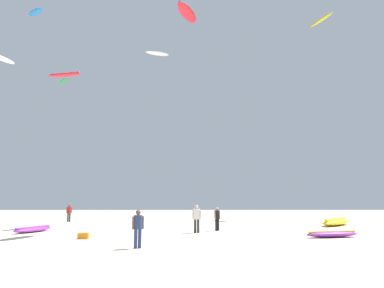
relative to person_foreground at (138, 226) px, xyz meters
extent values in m
plane|color=beige|center=(2.61, -5.07, -0.96)|extent=(120.00, 120.00, 0.00)
cylinder|color=navy|center=(-0.08, -0.04, -0.55)|extent=(0.15, 0.15, 0.81)
cylinder|color=navy|center=(0.08, 0.04, -0.55)|extent=(0.15, 0.15, 0.81)
cylinder|color=navy|center=(0.00, 0.00, 0.15)|extent=(0.37, 0.37, 0.61)
cylinder|color=brown|center=(-0.20, -0.09, 0.13)|extent=(0.11, 0.11, 0.56)
cylinder|color=brown|center=(0.20, 0.09, 0.13)|extent=(0.11, 0.11, 0.56)
sphere|color=brown|center=(0.00, 0.00, 0.57)|extent=(0.22, 0.22, 0.22)
cylinder|color=#2D2D33|center=(-8.87, 17.98, -0.55)|extent=(0.15, 0.15, 0.80)
cylinder|color=#2D2D33|center=(-9.01, 17.86, -0.55)|extent=(0.15, 0.15, 0.80)
cylinder|color=#B21E23|center=(-8.94, 17.92, 0.15)|extent=(0.37, 0.37, 0.60)
cylinder|color=brown|center=(-8.78, 18.06, 0.12)|extent=(0.11, 0.11, 0.55)
cylinder|color=brown|center=(-9.10, 17.77, 0.12)|extent=(0.11, 0.11, 0.55)
sphere|color=brown|center=(-8.94, 17.92, 0.57)|extent=(0.22, 0.22, 0.22)
cylinder|color=#2D2D33|center=(2.86, 6.97, -0.53)|extent=(0.16, 0.16, 0.86)
cylinder|color=#2D2D33|center=(2.66, 6.99, -0.53)|extent=(0.16, 0.16, 0.86)
cylinder|color=silver|center=(2.76, 6.98, 0.23)|extent=(0.40, 0.40, 0.65)
cylinder|color=beige|center=(2.99, 6.95, 0.20)|extent=(0.11, 0.11, 0.60)
cylinder|color=beige|center=(2.53, 7.01, 0.20)|extent=(0.11, 0.11, 0.60)
sphere|color=beige|center=(2.76, 6.98, 0.67)|extent=(0.23, 0.23, 0.23)
cylinder|color=black|center=(4.27, 8.57, -0.57)|extent=(0.15, 0.15, 0.78)
cylinder|color=black|center=(4.12, 8.47, -0.57)|extent=(0.15, 0.15, 0.78)
cylinder|color=black|center=(4.20, 8.52, 0.11)|extent=(0.36, 0.36, 0.58)
cylinder|color=tan|center=(4.37, 8.64, 0.09)|extent=(0.10, 0.10, 0.54)
cylinder|color=tan|center=(4.02, 8.40, 0.09)|extent=(0.10, 0.10, 0.54)
sphere|color=tan|center=(4.20, 8.52, 0.52)|extent=(0.21, 0.21, 0.21)
ellipsoid|color=yellow|center=(14.22, 13.12, -0.68)|extent=(4.28, 4.69, 0.55)
cylinder|color=yellow|center=(14.22, 13.12, -0.46)|extent=(3.12, 3.62, 0.22)
ellipsoid|color=purple|center=(-7.81, 7.64, -0.78)|extent=(1.88, 3.28, 0.34)
cylinder|color=purple|center=(-7.81, 7.64, -0.64)|extent=(1.08, 2.80, 0.14)
ellipsoid|color=purple|center=(10.25, 4.24, -0.78)|extent=(3.28, 1.57, 0.38)
cylinder|color=yellow|center=(10.25, 4.24, -0.64)|extent=(2.87, 0.77, 0.14)
cube|color=orange|center=(-3.42, 3.74, -0.80)|extent=(0.56, 0.36, 0.32)
ellipsoid|color=blue|center=(-17.13, 25.69, 24.59)|extent=(2.76, 2.29, 0.56)
ellipsoid|color=white|center=(-14.67, 14.43, 13.72)|extent=(1.90, 2.98, 0.32)
ellipsoid|color=green|center=(-16.30, 34.50, 18.57)|extent=(2.47, 2.61, 0.41)
cylinder|color=orange|center=(-16.30, 34.50, 18.69)|extent=(1.80, 1.99, 0.12)
ellipsoid|color=white|center=(-2.55, 36.14, 23.73)|extent=(3.83, 2.22, 0.47)
ellipsoid|color=red|center=(-11.18, 20.77, 14.50)|extent=(3.97, 1.93, 0.56)
cylinder|color=#E5598C|center=(-11.18, 20.77, 14.68)|extent=(3.46, 0.94, 0.17)
ellipsoid|color=red|center=(2.12, 17.15, 19.83)|extent=(2.75, 4.26, 0.86)
cylinder|color=purple|center=(2.12, 17.15, 20.02)|extent=(1.66, 3.54, 0.18)
ellipsoid|color=yellow|center=(20.16, 27.79, 24.99)|extent=(2.56, 4.28, 1.00)
camera|label=1|loc=(2.13, -15.64, 1.14)|focal=32.67mm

